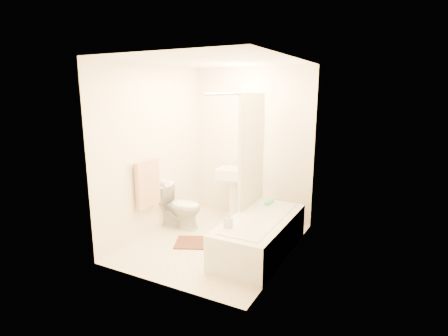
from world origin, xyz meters
The scene contains 17 objects.
floor centered at (0.00, 0.00, 0.00)m, with size 2.40×2.40×0.00m, color beige.
ceiling centered at (0.00, 0.00, 2.40)m, with size 2.40×2.40×0.00m, color white.
wall_back centered at (0.00, 1.20, 1.20)m, with size 2.00×0.02×2.40m, color beige.
wall_left centered at (-1.00, 0.00, 1.20)m, with size 0.02×2.40×2.40m, color beige.
wall_right centered at (1.00, 0.00, 1.20)m, with size 0.02×2.40×2.40m, color beige.
mirror centered at (0.00, 1.18, 1.50)m, with size 0.40×0.03×0.55m, color white.
curtain_rod centered at (0.30, 0.10, 2.00)m, with size 0.03×0.03×1.70m, color silver.
shower_curtain centered at (0.30, 0.50, 1.22)m, with size 0.04×0.80×1.55m, color silver.
towel_bar centered at (-0.96, -0.25, 1.10)m, with size 0.02×0.02×0.60m, color silver.
towel centered at (-0.93, -0.25, 0.78)m, with size 0.06×0.45×0.66m, color #CC7266.
toilet_paper centered at (-0.93, 0.12, 0.70)m, with size 0.12×0.12×0.11m, color white.
toilet centered at (-0.75, 0.24, 0.33)m, with size 0.38×0.67×0.66m, color white.
sink centered at (-0.20, 0.95, 0.46)m, with size 0.47×0.37×0.92m, color white, non-canonical shape.
bathtub centered at (0.64, 0.02, 0.23)m, with size 0.71×1.62×0.46m, color silver, non-canonical shape.
bath_mat centered at (-0.22, -0.14, 0.01)m, with size 0.56×0.42×0.02m, color #542924.
soap_bottle centered at (0.42, -0.45, 0.55)m, with size 0.08×0.08×0.18m, color white.
scrub_brush centered at (0.54, 0.61, 0.48)m, with size 0.07×0.22×0.04m, color #3BBE75.
Camera 1 is at (2.18, -3.90, 2.03)m, focal length 28.00 mm.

